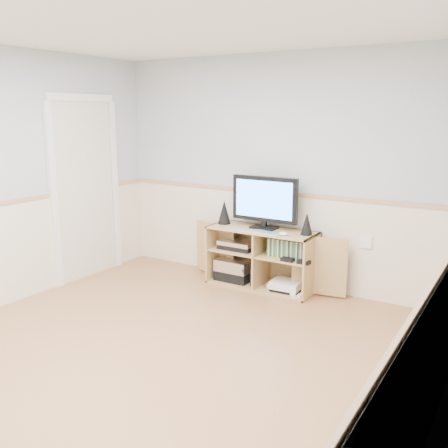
{
  "coord_description": "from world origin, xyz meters",
  "views": [
    {
      "loc": [
        2.35,
        -2.66,
        1.88
      ],
      "look_at": [
        -0.05,
        1.2,
        0.86
      ],
      "focal_mm": 40.0,
      "sensor_mm": 36.0,
      "label": 1
    }
  ],
  "objects": [
    {
      "name": "speaker_right",
      "position": [
        0.44,
        2.02,
        0.76
      ],
      "size": [
        0.12,
        0.12,
        0.23
      ],
      "primitive_type": "cone",
      "color": "black",
      "rests_on": "media_cabinet"
    },
    {
      "name": "mouse",
      "position": [
        0.26,
        1.86,
        0.67
      ],
      "size": [
        0.1,
        0.08,
        0.04
      ],
      "primitive_type": "ellipsoid",
      "rotation": [
        0.0,
        0.0,
        0.15
      ],
      "color": "white",
      "rests_on": "media_cabinet"
    },
    {
      "name": "av_components",
      "position": [
        -0.38,
        2.0,
        0.22
      ],
      "size": [
        0.5,
        0.3,
        0.47
      ],
      "color": "black",
      "rests_on": "media_cabinet"
    },
    {
      "name": "game_consoles",
      "position": [
        0.24,
        1.98,
        0.07
      ],
      "size": [
        0.45,
        0.3,
        0.11
      ],
      "color": "white",
      "rests_on": "media_cabinet"
    },
    {
      "name": "wall_outlet",
      "position": [
        1.0,
        2.23,
        0.6
      ],
      "size": [
        0.12,
        0.03,
        0.12
      ],
      "primitive_type": "cube",
      "color": "white",
      "rests_on": "wall_back"
    },
    {
      "name": "media_cabinet",
      "position": [
        -0.06,
        2.05,
        0.33
      ],
      "size": [
        1.85,
        0.44,
        0.65
      ],
      "color": "tan",
      "rests_on": "floor"
    },
    {
      "name": "room",
      "position": [
        -0.06,
        0.12,
        1.22
      ],
      "size": [
        4.04,
        4.54,
        2.54
      ],
      "color": "tan",
      "rests_on": "ground"
    },
    {
      "name": "game_cases",
      "position": [
        0.26,
        1.98,
        0.48
      ],
      "size": [
        0.42,
        0.14,
        0.19
      ],
      "primitive_type": "cube",
      "color": "#3F8C3F",
      "rests_on": "media_cabinet"
    },
    {
      "name": "keyboard",
      "position": [
        0.07,
        1.86,
        0.66
      ],
      "size": [
        0.31,
        0.16,
        0.01
      ],
      "primitive_type": "cube",
      "rotation": [
        0.0,
        0.0,
        -0.14
      ],
      "color": "silver",
      "rests_on": "media_cabinet"
    },
    {
      "name": "speaker_left",
      "position": [
        -0.55,
        2.02,
        0.78
      ],
      "size": [
        0.14,
        0.14,
        0.27
      ],
      "primitive_type": "cone",
      "color": "black",
      "rests_on": "media_cabinet"
    },
    {
      "name": "monitor",
      "position": [
        -0.06,
        2.05,
        0.96
      ],
      "size": [
        0.76,
        0.18,
        0.56
      ],
      "color": "black",
      "rests_on": "media_cabinet"
    }
  ]
}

